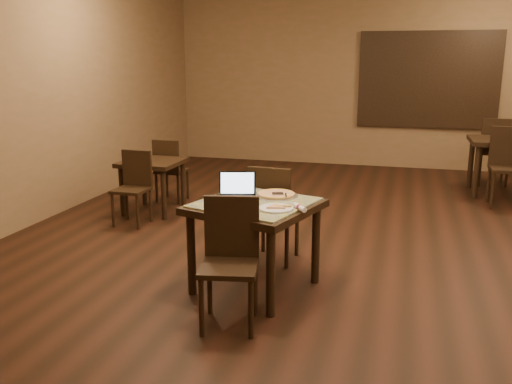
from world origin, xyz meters
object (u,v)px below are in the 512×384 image
(other_table_b_chair_near, at_px, (134,183))
(other_table_b_chair_far, at_px, (169,167))
(chair_main_near, at_px, (230,254))
(other_table_a_chair_near, at_px, (508,162))
(other_table_a, at_px, (501,149))
(other_table_a_chair_far, at_px, (495,148))
(other_table_b, at_px, (153,169))
(tiled_table, at_px, (255,214))
(pizza_pan, at_px, (276,195))
(laptop, at_px, (236,191))
(chair_main_far, at_px, (272,209))

(other_table_b_chair_near, bearing_deg, other_table_b_chair_far, 91.25)
(chair_main_near, relative_size, other_table_a_chair_near, 0.90)
(other_table_a, height_order, other_table_a_chair_far, other_table_a_chair_far)
(chair_main_near, distance_m, other_table_b_chair_near, 2.79)
(other_table_b, distance_m, other_table_b_chair_far, 0.51)
(other_table_a_chair_far, bearing_deg, tiled_table, 61.54)
(other_table_a_chair_near, xyz_separation_m, other_table_b, (-4.37, -1.55, -0.03))
(other_table_a_chair_near, bearing_deg, other_table_b_chair_near, -155.47)
(other_table_b, bearing_deg, other_table_a, 27.30)
(tiled_table, height_order, other_table_b, tiled_table)
(pizza_pan, relative_size, other_table_a_chair_far, 0.36)
(chair_main_near, height_order, other_table_a_chair_near, other_table_a_chair_near)
(pizza_pan, distance_m, other_table_b_chair_far, 3.00)
(tiled_table, height_order, other_table_a_chair_far, other_table_a_chair_far)
(other_table_a_chair_near, bearing_deg, tiled_table, -126.01)
(laptop, relative_size, other_table_a_chair_far, 0.34)
(other_table_b_chair_far, bearing_deg, other_table_a, -158.24)
(other_table_a_chair_far, height_order, other_table_b_chair_near, other_table_a_chair_far)
(other_table_a_chair_far, bearing_deg, other_table_a, 89.31)
(chair_main_near, xyz_separation_m, pizza_pan, (0.14, 0.86, 0.24))
(other_table_b_chair_far, bearing_deg, chair_main_near, 122.48)
(chair_main_far, bearing_deg, laptop, 73.59)
(other_table_b, relative_size, other_table_b_chair_far, 0.84)
(chair_main_near, xyz_separation_m, other_table_b_chair_near, (-1.87, 2.07, -0.04))
(pizza_pan, bearing_deg, other_table_b_chair_near, 148.98)
(chair_main_far, relative_size, other_table_a, 1.10)
(other_table_b_chair_near, bearing_deg, other_table_a, 32.36)
(other_table_a_chair_near, bearing_deg, pizza_pan, -126.60)
(other_table_a_chair_near, distance_m, other_table_a_chair_far, 1.21)
(pizza_pan, bearing_deg, chair_main_near, -98.95)
(pizza_pan, bearing_deg, other_table_a_chair_near, 54.00)
(other_table_b, height_order, other_table_b_chair_near, other_table_b_chair_near)
(laptop, xyz_separation_m, pizza_pan, (0.32, 0.14, -0.05))
(other_table_b_chair_far, bearing_deg, laptop, 126.77)
(other_table_a_chair_near, xyz_separation_m, other_table_b_chair_near, (-4.37, -2.05, -0.10))
(chair_main_near, relative_size, pizza_pan, 2.47)
(laptop, xyz_separation_m, other_table_b, (-1.69, 1.85, -0.26))
(chair_main_far, relative_size, other_table_b, 1.31)
(tiled_table, distance_m, other_table_b, 2.72)
(other_table_a, bearing_deg, chair_main_near, -118.53)
(other_table_b_chair_near, bearing_deg, pizza_pan, -29.94)
(other_table_a, height_order, other_table_a_chair_near, other_table_a_chair_near)
(laptop, distance_m, other_table_b_chair_near, 2.18)
(tiled_table, bearing_deg, other_table_a_chair_near, 71.49)
(chair_main_near, height_order, other_table_a_chair_far, other_table_a_chair_far)
(chair_main_near, height_order, chair_main_far, chair_main_far)
(chair_main_near, height_order, pizza_pan, chair_main_near)
(other_table_a_chair_near, bearing_deg, chair_main_far, -131.47)
(chair_main_far, xyz_separation_m, laptop, (-0.19, -0.52, 0.28))
(tiled_table, xyz_separation_m, other_table_b, (-1.89, 1.95, -0.11))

